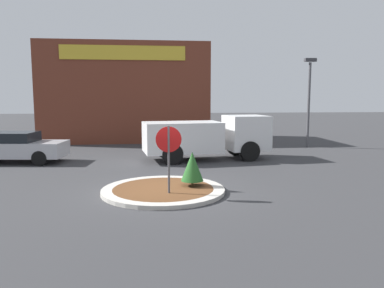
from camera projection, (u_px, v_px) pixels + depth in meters
ground_plane at (163, 192)px, 12.11m from camera, size 120.00×120.00×0.00m
traffic_island at (163, 190)px, 12.10m from camera, size 3.98×3.98×0.13m
stop_sign at (169, 148)px, 11.35m from camera, size 0.79×0.07×2.20m
island_shrub at (192, 166)px, 12.36m from camera, size 0.74×0.74×1.14m
utility_truck at (207, 136)px, 18.28m from camera, size 6.30×2.84×2.14m
storefront_building at (127, 93)px, 26.98m from camera, size 11.27×6.07×6.67m
parked_sedan_silver at (17, 147)px, 17.52m from camera, size 4.53×2.30×1.44m
light_pole at (309, 94)px, 22.69m from camera, size 0.70×0.30×5.37m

